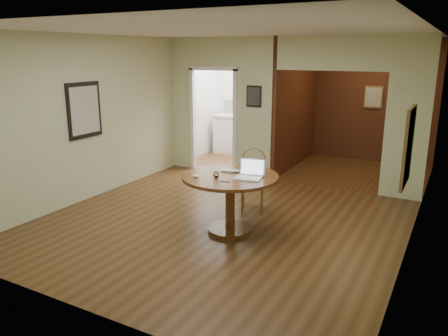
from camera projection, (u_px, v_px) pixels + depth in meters
The scene contains 11 objects.
floor at pixel (218, 224), 6.31m from camera, with size 5.00×5.00×0.00m, color #442C13.
room_shell at pixel (272, 109), 8.83m from camera, with size 5.20×7.50×5.00m.
dining_table at pixel (230, 190), 5.91m from camera, with size 1.30×1.30×0.82m.
chair at pixel (253, 176), 6.77m from camera, with size 0.54×0.54×0.99m.
open_laptop at pixel (250, 173), 5.72m from camera, with size 0.38×0.36×0.24m.
closed_laptop at pixel (231, 171), 5.99m from camera, with size 0.31×0.20×0.02m, color #B1B1B6.
mouse at pixel (196, 176), 5.73m from camera, with size 0.10×0.06×0.04m, color white.
wine_glass at pixel (216, 174), 5.73m from camera, with size 0.08×0.08×0.09m, color white, non-canonical shape.
pen at pixel (225, 182), 5.55m from camera, with size 0.01×0.01×0.14m, color #0C1955.
kitchen_cabinet at pixel (255, 136), 10.38m from camera, with size 2.06×0.60×0.94m.
grocery_bag at pixel (284, 112), 9.89m from camera, with size 0.33×0.28×0.33m, color beige.
Camera 1 is at (2.91, -5.12, 2.42)m, focal length 35.00 mm.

